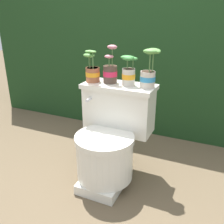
# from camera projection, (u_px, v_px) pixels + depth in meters

# --- Properties ---
(ground_plane) EXTENTS (12.00, 12.00, 0.00)m
(ground_plane) POSITION_uv_depth(u_px,v_px,m) (119.00, 185.00, 1.72)
(ground_plane) COLOR brown
(hedge_backdrop) EXTENTS (3.66, 0.70, 1.28)m
(hedge_backdrop) POSITION_uv_depth(u_px,v_px,m) (166.00, 62.00, 2.50)
(hedge_backdrop) COLOR #193819
(hedge_backdrop) RESTS_ON ground
(toilet) EXTENTS (0.50, 0.54, 0.65)m
(toilet) POSITION_uv_depth(u_px,v_px,m) (111.00, 138.00, 1.70)
(toilet) COLOR silver
(toilet) RESTS_ON ground
(potted_plant_left) EXTENTS (0.11, 0.10, 0.22)m
(potted_plant_left) POSITION_uv_depth(u_px,v_px,m) (92.00, 71.00, 1.73)
(potted_plant_left) COLOR #9E5638
(potted_plant_left) RESTS_ON toilet
(potted_plant_midleft) EXTENTS (0.10, 0.10, 0.26)m
(potted_plant_midleft) POSITION_uv_depth(u_px,v_px,m) (110.00, 71.00, 1.70)
(potted_plant_midleft) COLOR #47382D
(potted_plant_midleft) RESTS_ON toilet
(potted_plant_middle) EXTENTS (0.11, 0.09, 0.20)m
(potted_plant_middle) POSITION_uv_depth(u_px,v_px,m) (129.00, 72.00, 1.63)
(potted_plant_middle) COLOR beige
(potted_plant_middle) RESTS_ON toilet
(potted_plant_midright) EXTENTS (0.12, 0.12, 0.25)m
(potted_plant_midright) POSITION_uv_depth(u_px,v_px,m) (149.00, 71.00, 1.58)
(potted_plant_midright) COLOR beige
(potted_plant_midright) RESTS_ON toilet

